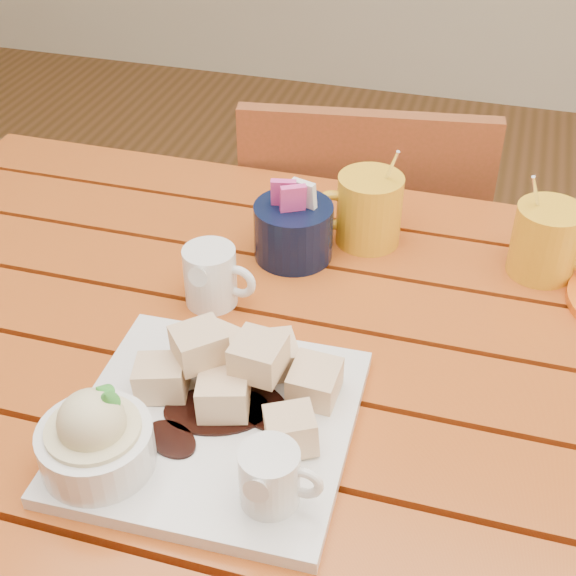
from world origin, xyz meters
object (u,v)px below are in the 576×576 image
(table, at_px, (288,419))
(chair_far, at_px, (360,275))
(coffee_mug_right, at_px, (548,240))
(dessert_plate, at_px, (190,419))
(coffee_mug_left, at_px, (367,209))

(table, distance_m, chair_far, 0.57)
(table, height_order, coffee_mug_right, coffee_mug_right)
(dessert_plate, height_order, coffee_mug_left, coffee_mug_left)
(coffee_mug_left, height_order, coffee_mug_right, coffee_mug_left)
(coffee_mug_left, bearing_deg, chair_far, 82.15)
(table, xyz_separation_m, coffee_mug_left, (0.04, 0.25, 0.16))
(dessert_plate, height_order, coffee_mug_right, coffee_mug_right)
(coffee_mug_right, bearing_deg, chair_far, 147.94)
(dessert_plate, relative_size, coffee_mug_left, 1.96)
(coffee_mug_right, bearing_deg, dessert_plate, -114.02)
(table, distance_m, coffee_mug_left, 0.29)
(dessert_plate, relative_size, coffee_mug_right, 2.02)
(coffee_mug_right, bearing_deg, table, -123.03)
(table, height_order, dessert_plate, dessert_plate)
(coffee_mug_left, bearing_deg, table, -116.78)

